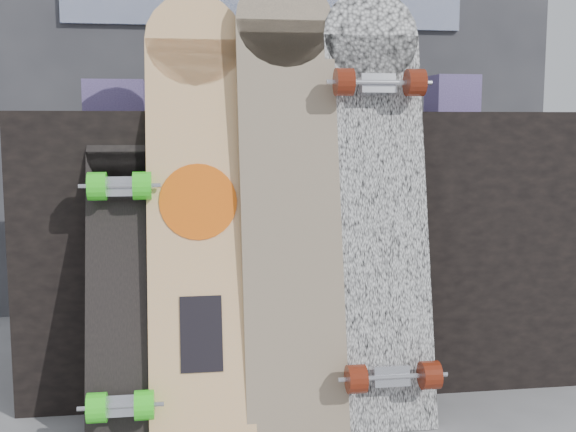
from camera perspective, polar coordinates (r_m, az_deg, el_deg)
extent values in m
plane|color=slate|center=(1.89, 3.28, -16.62)|extent=(60.00, 60.00, 0.00)
cube|color=black|center=(2.25, 0.73, -2.08)|extent=(1.60, 0.60, 0.80)
cube|color=#313136|center=(3.08, -1.89, 13.51)|extent=(2.40, 0.20, 2.20)
cube|color=#463975|center=(2.30, -13.55, 9.16)|extent=(0.18, 0.12, 0.10)
cube|color=#463975|center=(2.40, 12.83, 9.34)|extent=(0.14, 0.14, 0.12)
cube|color=#D1B78C|center=(2.24, 1.14, 8.91)|extent=(0.22, 0.10, 0.06)
cube|color=#CCAC8A|center=(1.82, -7.05, -1.46)|extent=(0.26, 0.30, 0.99)
cylinder|color=#CCAC8A|center=(1.95, -7.41, 13.62)|extent=(0.26, 0.09, 0.25)
cylinder|color=orange|center=(1.82, -7.11, 1.14)|extent=(0.19, 0.06, 0.19)
cube|color=black|center=(1.79, -6.86, -9.23)|extent=(0.10, 0.05, 0.18)
cube|color=beige|center=(1.82, 0.27, -0.63)|extent=(0.25, 0.26, 1.04)
cylinder|color=beige|center=(1.94, -0.30, 15.17)|extent=(0.25, 0.08, 0.25)
cube|color=white|center=(1.87, 7.24, -1.01)|extent=(0.26, 0.24, 1.00)
cylinder|color=white|center=(1.97, 6.56, 13.95)|extent=(0.26, 0.07, 0.25)
cube|color=silver|center=(1.84, 8.13, -12.41)|extent=(0.09, 0.04, 0.06)
cylinder|color=#631D0E|center=(1.80, 5.41, -12.70)|extent=(0.05, 0.07, 0.07)
cylinder|color=#631D0E|center=(1.85, 11.14, -12.23)|extent=(0.05, 0.07, 0.07)
cube|color=silver|center=(1.89, 7.09, 10.28)|extent=(0.09, 0.04, 0.06)
cylinder|color=#631D0E|center=(1.85, 4.44, 10.51)|extent=(0.05, 0.07, 0.07)
cylinder|color=#631D0E|center=(1.90, 10.00, 10.34)|extent=(0.05, 0.07, 0.07)
cube|color=black|center=(1.84, -12.95, -6.11)|extent=(0.18, 0.24, 0.70)
cylinder|color=black|center=(1.90, -13.01, 4.92)|extent=(0.18, 0.07, 0.17)
cube|color=silver|center=(1.79, -13.02, -14.40)|extent=(0.09, 0.04, 0.06)
cylinder|color=#35F122|center=(1.78, -14.86, -14.43)|extent=(0.04, 0.07, 0.07)
cylinder|color=#35F122|center=(1.77, -11.27, -14.44)|extent=(0.05, 0.07, 0.07)
cube|color=silver|center=(1.84, -13.09, 2.19)|extent=(0.09, 0.04, 0.06)
cylinder|color=#35F122|center=(1.82, -14.84, 2.29)|extent=(0.04, 0.07, 0.07)
cylinder|color=#35F122|center=(1.81, -11.44, 2.37)|extent=(0.05, 0.07, 0.07)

